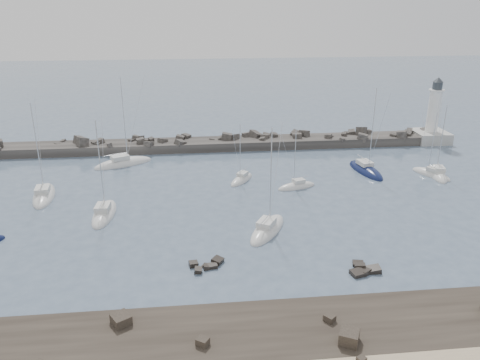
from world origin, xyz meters
name	(u,v)px	position (x,y,z in m)	size (l,w,h in m)	color
ground	(230,232)	(0.00, 0.00, 0.00)	(400.00, 400.00, 0.00)	#485B71
rock_shelf	(248,345)	(-0.34, -22.00, 0.03)	(140.00, 12.64, 2.10)	black
rock_cluster_near	(209,265)	(-3.21, -8.25, 0.05)	(4.30, 3.30, 1.51)	black
rock_cluster_far	(363,270)	(14.13, -11.25, 0.15)	(3.75, 3.78, 1.17)	black
breakwater	(180,148)	(-7.19, 38.02, 0.32)	(115.00, 7.44, 5.17)	#322F2D
lighthouse	(431,128)	(47.00, 38.00, 3.09)	(7.00, 7.00, 14.60)	#A3A39E
sailboat_1	(44,196)	(-28.04, 14.91, 0.15)	(4.45, 10.41, 15.90)	silver
sailboat_3	(104,214)	(-17.54, 7.04, 0.15)	(3.46, 9.56, 14.93)	silver
sailboat_4	(123,164)	(-17.63, 29.40, 0.15)	(11.47, 7.97, 17.38)	silver
sailboat_5	(242,180)	(3.57, 18.74, 0.13)	(5.50, 6.83, 10.85)	silver
sailboat_6	(267,230)	(4.94, -0.32, 0.15)	(7.46, 9.77, 15.19)	silver
sailboat_7	(366,171)	(26.30, 20.89, 0.14)	(4.90, 10.80, 16.34)	#0F1841
sailboat_8	(297,187)	(12.23, 14.57, 0.13)	(7.09, 3.97, 10.83)	silver
sailboat_9	(431,175)	(37.09, 17.76, 0.14)	(5.58, 7.84, 12.10)	silver
sailboat_11	(437,175)	(38.11, 17.51, 0.16)	(4.55, 8.79, 13.49)	silver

